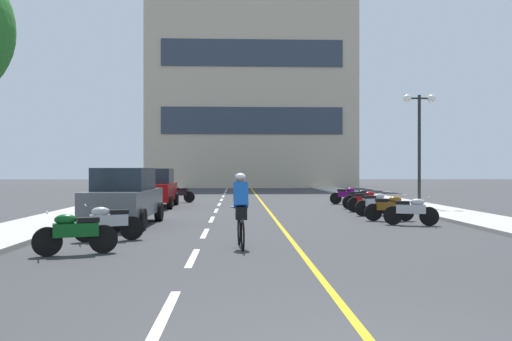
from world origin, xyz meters
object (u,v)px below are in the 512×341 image
object	(u,v)px
motorcycle_2	(108,222)
motorcycle_6	(366,200)
parked_car_near	(124,196)
motorcycle_4	(390,207)
motorcycle_1	(75,232)
parked_car_mid	(155,188)
street_lamp_mid	(419,124)
motorcycle_3	(411,210)
motorcycle_8	(347,195)
cyclist_rider	(241,208)
motorcycle_7	(359,198)
motorcycle_9	(179,194)
motorcycle_5	(375,203)

from	to	relation	value
motorcycle_2	motorcycle_6	xyz separation A→B (m)	(8.59, 8.67, 0.00)
parked_car_near	motorcycle_4	bearing A→B (deg)	6.74
motorcycle_4	motorcycle_1	bearing A→B (deg)	-141.86
parked_car_mid	motorcycle_1	distance (m)	13.86
motorcycle_1	parked_car_mid	bearing A→B (deg)	92.10
street_lamp_mid	motorcycle_4	size ratio (longest dim) A/B	2.96
motorcycle_3	motorcycle_6	size ratio (longest dim) A/B	0.99
motorcycle_4	motorcycle_8	xyz separation A→B (m)	(0.35, 8.56, 0.00)
motorcycle_1	cyclist_rider	size ratio (longest dim) A/B	0.92
motorcycle_8	cyclist_rider	distance (m)	15.46
motorcycle_7	motorcycle_9	world-z (taller)	same
motorcycle_6	motorcycle_7	size ratio (longest dim) A/B	1.01
motorcycle_8	parked_car_mid	bearing A→B (deg)	-171.10
motorcycle_2	motorcycle_8	distance (m)	15.92
motorcycle_1	motorcycle_7	size ratio (longest dim) A/B	0.99
motorcycle_2	motorcycle_8	xyz separation A→B (m)	(8.78, 13.27, 0.00)
motorcycle_2	motorcycle_8	bearing A→B (deg)	56.51
parked_car_mid	motorcycle_6	world-z (taller)	parked_car_mid
motorcycle_4	motorcycle_6	world-z (taller)	same
motorcycle_6	motorcycle_7	distance (m)	1.68
motorcycle_5	motorcycle_9	xyz separation A→B (m)	(-8.42, 8.30, 0.00)
motorcycle_6	cyclist_rider	xyz separation A→B (m)	(-5.33, -9.83, 0.41)
motorcycle_5	cyclist_rider	xyz separation A→B (m)	(-5.24, -7.99, 0.41)
parked_car_mid	motorcycle_5	xyz separation A→B (m)	(9.19, -4.96, -0.44)
cyclist_rider	motorcycle_1	bearing A→B (deg)	-165.61
parked_car_near	motorcycle_4	size ratio (longest dim) A/B	2.50
motorcycle_9	motorcycle_5	bearing A→B (deg)	-44.59
motorcycle_2	motorcycle_4	bearing A→B (deg)	29.22
street_lamp_mid	parked_car_near	bearing A→B (deg)	-151.26
cyclist_rider	motorcycle_3	bearing A→B (deg)	39.37
motorcycle_7	motorcycle_8	world-z (taller)	same
motorcycle_9	motorcycle_7	bearing A→B (deg)	-28.98
motorcycle_5	motorcycle_8	xyz separation A→B (m)	(0.28, 6.45, 0.00)
motorcycle_1	motorcycle_6	xyz separation A→B (m)	(8.78, 10.72, 0.00)
parked_car_mid	cyclist_rider	size ratio (longest dim) A/B	2.39
street_lamp_mid	cyclist_rider	world-z (taller)	street_lamp_mid
motorcycle_2	motorcycle_9	world-z (taller)	same
motorcycle_5	parked_car_mid	bearing A→B (deg)	151.63
street_lamp_mid	motorcycle_6	bearing A→B (deg)	-152.30
motorcycle_5	motorcycle_4	bearing A→B (deg)	-91.79
street_lamp_mid	motorcycle_9	distance (m)	12.82
motorcycle_7	motorcycle_8	xyz separation A→B (m)	(0.05, 2.93, 0.00)
street_lamp_mid	parked_car_near	size ratio (longest dim) A/B	1.19
motorcycle_4	parked_car_near	bearing A→B (deg)	-173.26
motorcycle_3	cyclist_rider	size ratio (longest dim) A/B	0.93
street_lamp_mid	motorcycle_6	size ratio (longest dim) A/B	3.02
motorcycle_5	motorcycle_8	bearing A→B (deg)	87.47
parked_car_mid	motorcycle_4	world-z (taller)	parked_car_mid
motorcycle_6	motorcycle_8	world-z (taller)	same
street_lamp_mid	motorcycle_5	bearing A→B (deg)	-131.21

